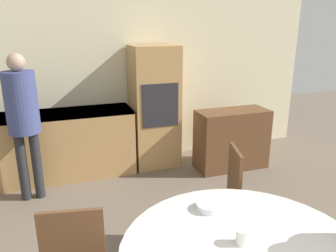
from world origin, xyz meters
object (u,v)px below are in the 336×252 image
(oven_unit, at_px, (154,107))
(bowl_near, at_px, (209,206))
(sideboard, at_px, (232,139))
(person_standing, at_px, (23,113))
(cup, at_px, (242,237))
(chair_far_right, at_px, (224,196))

(oven_unit, distance_m, bowl_near, 2.62)
(oven_unit, xyz_separation_m, sideboard, (1.01, -0.51, -0.44))
(person_standing, bearing_deg, oven_unit, 17.10)
(sideboard, bearing_deg, oven_unit, 153.06)
(oven_unit, distance_m, cup, 3.02)
(sideboard, distance_m, chair_far_right, 1.91)
(sideboard, distance_m, cup, 2.87)
(cup, relative_size, bowl_near, 0.52)
(cup, height_order, bowl_near, cup)
(bowl_near, bearing_deg, oven_unit, 81.39)
(oven_unit, xyz_separation_m, bowl_near, (-0.39, -2.59, -0.09))
(chair_far_right, relative_size, person_standing, 0.58)
(person_standing, bearing_deg, bowl_near, -57.62)
(cup, bearing_deg, bowl_near, 92.43)
(oven_unit, relative_size, chair_far_right, 1.75)
(sideboard, bearing_deg, cup, -119.06)
(sideboard, relative_size, bowl_near, 5.71)
(sideboard, relative_size, person_standing, 0.60)
(chair_far_right, distance_m, person_standing, 2.39)
(sideboard, height_order, bowl_near, sideboard)
(oven_unit, relative_size, person_standing, 1.01)
(sideboard, height_order, cup, sideboard)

